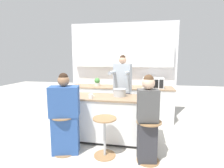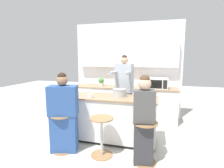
{
  "view_description": "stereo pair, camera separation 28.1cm",
  "coord_description": "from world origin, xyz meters",
  "px_view_note": "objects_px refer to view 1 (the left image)",
  "views": [
    {
      "loc": [
        0.64,
        -3.39,
        1.69
      ],
      "look_at": [
        0.0,
        0.07,
        1.17
      ],
      "focal_mm": 28.0,
      "sensor_mm": 36.0,
      "label": 1
    },
    {
      "loc": [
        0.92,
        -3.33,
        1.69
      ],
      "look_at": [
        0.0,
        0.07,
        1.17
      ],
      "focal_mm": 28.0,
      "sensor_mm": 36.0,
      "label": 2
    }
  ],
  "objects_px": {
    "person_wrapped_blanket": "(65,116)",
    "person_seated_near": "(147,122)",
    "bar_stool_rightmost": "(149,138)",
    "kitchen_island": "(111,118)",
    "fruit_bowl": "(148,99)",
    "coffee_cup_near": "(91,96)",
    "cooking_pot": "(120,93)",
    "person_cooking": "(122,94)",
    "potted_plant": "(97,82)",
    "bar_stool_center": "(105,134)",
    "banana_bunch": "(142,95)",
    "microwave": "(153,83)",
    "juice_carton": "(74,93)",
    "bar_stool_leftmost": "(64,132)"
  },
  "relations": [
    {
      "from": "bar_stool_center",
      "to": "person_wrapped_blanket",
      "type": "xyz_separation_m",
      "value": [
        -0.71,
        -0.02,
        0.28
      ]
    },
    {
      "from": "person_cooking",
      "to": "potted_plant",
      "type": "height_order",
      "value": "person_cooking"
    },
    {
      "from": "bar_stool_rightmost",
      "to": "kitchen_island",
      "type": "bearing_deg",
      "value": 138.9
    },
    {
      "from": "kitchen_island",
      "to": "person_wrapped_blanket",
      "type": "xyz_separation_m",
      "value": [
        -0.71,
        -0.64,
        0.21
      ]
    },
    {
      "from": "coffee_cup_near",
      "to": "microwave",
      "type": "relative_size",
      "value": 0.22
    },
    {
      "from": "person_wrapped_blanket",
      "to": "person_seated_near",
      "type": "height_order",
      "value": "person_wrapped_blanket"
    },
    {
      "from": "banana_bunch",
      "to": "bar_stool_leftmost",
      "type": "bearing_deg",
      "value": -148.39
    },
    {
      "from": "potted_plant",
      "to": "kitchen_island",
      "type": "bearing_deg",
      "value": -63.92
    },
    {
      "from": "fruit_bowl",
      "to": "coffee_cup_near",
      "type": "height_order",
      "value": "coffee_cup_near"
    },
    {
      "from": "bar_stool_rightmost",
      "to": "cooking_pot",
      "type": "bearing_deg",
      "value": 128.95
    },
    {
      "from": "potted_plant",
      "to": "bar_stool_rightmost",
      "type": "bearing_deg",
      "value": -55.02
    },
    {
      "from": "bar_stool_rightmost",
      "to": "person_seated_near",
      "type": "xyz_separation_m",
      "value": [
        -0.03,
        0.0,
        0.28
      ]
    },
    {
      "from": "kitchen_island",
      "to": "banana_bunch",
      "type": "bearing_deg",
      "value": 15.6
    },
    {
      "from": "person_cooking",
      "to": "person_seated_near",
      "type": "height_order",
      "value": "person_cooking"
    },
    {
      "from": "kitchen_island",
      "to": "person_cooking",
      "type": "bearing_deg",
      "value": 74.88
    },
    {
      "from": "juice_carton",
      "to": "microwave",
      "type": "bearing_deg",
      "value": 43.37
    },
    {
      "from": "cooking_pot",
      "to": "microwave",
      "type": "bearing_deg",
      "value": 59.9
    },
    {
      "from": "banana_bunch",
      "to": "microwave",
      "type": "height_order",
      "value": "microwave"
    },
    {
      "from": "bar_stool_center",
      "to": "banana_bunch",
      "type": "xyz_separation_m",
      "value": [
        0.6,
        0.79,
        0.55
      ]
    },
    {
      "from": "bar_stool_center",
      "to": "person_seated_near",
      "type": "relative_size",
      "value": 0.48
    },
    {
      "from": "person_wrapped_blanket",
      "to": "kitchen_island",
      "type": "bearing_deg",
      "value": 27.19
    },
    {
      "from": "person_seated_near",
      "to": "cooking_pot",
      "type": "xyz_separation_m",
      "value": [
        -0.56,
        0.72,
        0.32
      ]
    },
    {
      "from": "person_wrapped_blanket",
      "to": "banana_bunch",
      "type": "bearing_deg",
      "value": 16.83
    },
    {
      "from": "bar_stool_center",
      "to": "bar_stool_rightmost",
      "type": "xyz_separation_m",
      "value": [
        0.74,
        -0.02,
        0.0
      ]
    },
    {
      "from": "kitchen_island",
      "to": "bar_stool_rightmost",
      "type": "bearing_deg",
      "value": -41.1
    },
    {
      "from": "fruit_bowl",
      "to": "microwave",
      "type": "relative_size",
      "value": 0.37
    },
    {
      "from": "bar_stool_rightmost",
      "to": "potted_plant",
      "type": "distance_m",
      "value": 2.54
    },
    {
      "from": "kitchen_island",
      "to": "fruit_bowl",
      "type": "height_order",
      "value": "fruit_bowl"
    },
    {
      "from": "kitchen_island",
      "to": "person_cooking",
      "type": "distance_m",
      "value": 0.72
    },
    {
      "from": "person_wrapped_blanket",
      "to": "juice_carton",
      "type": "bearing_deg",
      "value": 76.75
    },
    {
      "from": "person_seated_near",
      "to": "cooking_pot",
      "type": "bearing_deg",
      "value": 118.86
    },
    {
      "from": "person_cooking",
      "to": "banana_bunch",
      "type": "relative_size",
      "value": 10.45
    },
    {
      "from": "person_cooking",
      "to": "person_seated_near",
      "type": "bearing_deg",
      "value": -57.31
    },
    {
      "from": "person_seated_near",
      "to": "bar_stool_rightmost",
      "type": "bearing_deg",
      "value": -14.01
    },
    {
      "from": "bar_stool_center",
      "to": "bar_stool_rightmost",
      "type": "relative_size",
      "value": 1.0
    },
    {
      "from": "bar_stool_center",
      "to": "coffee_cup_near",
      "type": "xyz_separation_m",
      "value": [
        -0.37,
        0.41,
        0.56
      ]
    },
    {
      "from": "bar_stool_leftmost",
      "to": "fruit_bowl",
      "type": "bearing_deg",
      "value": 18.72
    },
    {
      "from": "fruit_bowl",
      "to": "person_seated_near",
      "type": "bearing_deg",
      "value": -92.08
    },
    {
      "from": "person_cooking",
      "to": "person_wrapped_blanket",
      "type": "height_order",
      "value": "person_cooking"
    },
    {
      "from": "person_seated_near",
      "to": "coffee_cup_near",
      "type": "height_order",
      "value": "person_seated_near"
    },
    {
      "from": "person_wrapped_blanket",
      "to": "banana_bunch",
      "type": "xyz_separation_m",
      "value": [
        1.31,
        0.81,
        0.27
      ]
    },
    {
      "from": "fruit_bowl",
      "to": "kitchen_island",
      "type": "bearing_deg",
      "value": 167.74
    },
    {
      "from": "person_cooking",
      "to": "banana_bunch",
      "type": "bearing_deg",
      "value": -34.0
    },
    {
      "from": "bar_stool_center",
      "to": "person_cooking",
      "type": "relative_size",
      "value": 0.39
    },
    {
      "from": "bar_stool_rightmost",
      "to": "coffee_cup_near",
      "type": "height_order",
      "value": "coffee_cup_near"
    },
    {
      "from": "kitchen_island",
      "to": "bar_stool_center",
      "type": "relative_size",
      "value": 2.69
    },
    {
      "from": "microwave",
      "to": "potted_plant",
      "type": "bearing_deg",
      "value": 178.33
    },
    {
      "from": "person_wrapped_blanket",
      "to": "bar_stool_rightmost",
      "type": "bearing_deg",
      "value": -14.99
    },
    {
      "from": "bar_stool_rightmost",
      "to": "person_cooking",
      "type": "height_order",
      "value": "person_cooking"
    },
    {
      "from": "juice_carton",
      "to": "microwave",
      "type": "distance_m",
      "value": 2.21
    }
  ]
}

